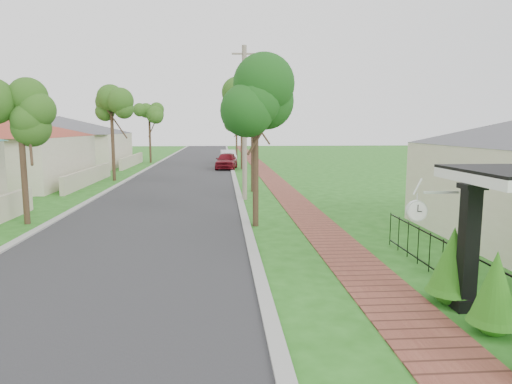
{
  "coord_description": "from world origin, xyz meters",
  "views": [
    {
      "loc": [
        -0.22,
        -9.29,
        3.57
      ],
      "look_at": [
        0.87,
        5.27,
        1.5
      ],
      "focal_mm": 32.0,
      "sensor_mm": 36.0,
      "label": 1
    }
  ],
  "objects_px": {
    "parked_car_red": "(227,161)",
    "station_clock": "(418,209)",
    "near_tree": "(256,98)",
    "parked_car_white": "(228,157)",
    "porch_post": "(468,254)",
    "utility_pole": "(245,123)"
  },
  "relations": [
    {
      "from": "porch_post",
      "to": "near_tree",
      "type": "bearing_deg",
      "value": 114.01
    },
    {
      "from": "near_tree",
      "to": "utility_pole",
      "type": "relative_size",
      "value": 0.77
    },
    {
      "from": "porch_post",
      "to": "station_clock",
      "type": "distance_m",
      "value": 1.26
    },
    {
      "from": "porch_post",
      "to": "utility_pole",
      "type": "bearing_deg",
      "value": 104.45
    },
    {
      "from": "near_tree",
      "to": "station_clock",
      "type": "relative_size",
      "value": 5.41
    },
    {
      "from": "porch_post",
      "to": "station_clock",
      "type": "height_order",
      "value": "porch_post"
    },
    {
      "from": "parked_car_red",
      "to": "near_tree",
      "type": "bearing_deg",
      "value": -81.43
    },
    {
      "from": "parked_car_red",
      "to": "utility_pole",
      "type": "xyz_separation_m",
      "value": [
        0.73,
        -16.93,
        3.08
      ]
    },
    {
      "from": "porch_post",
      "to": "parked_car_red",
      "type": "height_order",
      "value": "porch_post"
    },
    {
      "from": "near_tree",
      "to": "utility_pole",
      "type": "xyz_separation_m",
      "value": [
        -0.09,
        6.17,
        -0.81
      ]
    },
    {
      "from": "parked_car_white",
      "to": "station_clock",
      "type": "distance_m",
      "value": 36.52
    },
    {
      "from": "parked_car_white",
      "to": "near_tree",
      "type": "bearing_deg",
      "value": -91.94
    },
    {
      "from": "station_clock",
      "to": "near_tree",
      "type": "bearing_deg",
      "value": 109.57
    },
    {
      "from": "parked_car_red",
      "to": "station_clock",
      "type": "bearing_deg",
      "value": -76.92
    },
    {
      "from": "near_tree",
      "to": "station_clock",
      "type": "height_order",
      "value": "near_tree"
    },
    {
      "from": "parked_car_white",
      "to": "near_tree",
      "type": "distance_m",
      "value": 29.02
    },
    {
      "from": "parked_car_white",
      "to": "near_tree",
      "type": "height_order",
      "value": "near_tree"
    },
    {
      "from": "parked_car_red",
      "to": "porch_post",
      "type": "bearing_deg",
      "value": -75.44
    },
    {
      "from": "porch_post",
      "to": "parked_car_red",
      "type": "bearing_deg",
      "value": 98.01
    },
    {
      "from": "near_tree",
      "to": "station_clock",
      "type": "distance_m",
      "value": 8.49
    },
    {
      "from": "parked_car_white",
      "to": "utility_pole",
      "type": "relative_size",
      "value": 0.55
    },
    {
      "from": "station_clock",
      "to": "porch_post",
      "type": "bearing_deg",
      "value": -24.89
    }
  ]
}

